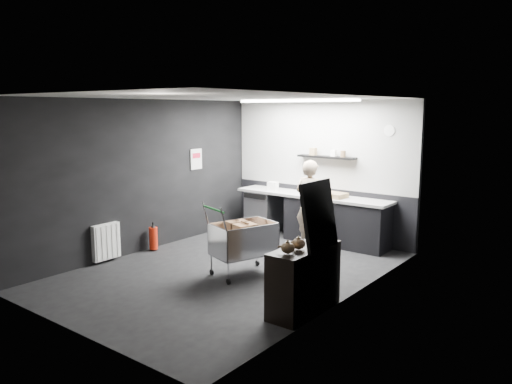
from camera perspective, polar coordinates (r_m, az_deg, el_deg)
The scene contains 22 objects.
floor at distance 7.98m, azimuth -2.97°, elevation -8.99°, with size 5.50×5.50×0.00m, color black.
ceiling at distance 7.57m, azimuth -3.15°, elevation 10.77°, with size 5.50×5.50×0.00m, color silver.
wall_back at distance 9.89m, azimuth 7.39°, elevation 2.56°, with size 5.50×5.50×0.00m, color black.
wall_front at distance 5.89m, azimuth -20.79°, elevation -2.66°, with size 5.50×5.50×0.00m, color black.
wall_left at distance 9.08m, azimuth -12.68°, elevation 1.80°, with size 5.50×5.50×0.00m, color black.
wall_right at distance 6.55m, azimuth 10.33°, elevation -1.02°, with size 5.50×5.50×0.00m, color black.
kitchen_wall_panel at distance 9.83m, azimuth 7.40°, elevation 5.44°, with size 3.95×0.02×1.70m, color #B0B0AC.
dado_panel at distance 10.01m, azimuth 7.23°, elevation -2.29°, with size 3.95×0.02×1.00m, color black.
floating_shelf at distance 9.65m, azimuth 8.06°, elevation 3.99°, with size 1.20×0.22×0.04m, color black.
wall_clock at distance 9.18m, azimuth 15.02°, elevation 6.80°, with size 0.20×0.20×0.03m, color white.
poster at distance 9.92m, azimuth -6.86°, elevation 3.75°, with size 0.02×0.30×0.40m, color silver.
poster_red_band at distance 9.91m, azimuth -6.85°, elevation 4.15°, with size 0.01×0.22×0.10m, color #B71631.
radiator at distance 8.69m, azimuth -16.76°, elevation -5.45°, with size 0.10×0.50×0.60m, color white.
ceiling_strip at distance 9.06m, azimuth 4.65°, elevation 10.35°, with size 2.40×0.20×0.04m, color white.
prep_counter at distance 9.69m, azimuth 6.98°, elevation -2.93°, with size 3.20×0.61×0.90m.
person at distance 9.19m, azimuth 6.18°, elevation -1.35°, with size 0.59×0.39×1.62m, color beige.
shopping_cart at distance 7.66m, azimuth -1.45°, elevation -5.67°, with size 0.90×1.18×1.10m.
sideboard at distance 6.34m, azimuth 5.75°, elevation -8.88°, with size 0.48×1.12×1.67m.
fire_extinguisher at distance 9.20m, azimuth -11.64°, elevation -5.10°, with size 0.15×0.15×0.50m.
cardboard_box at distance 9.37m, azimuth 8.86°, elevation -0.36°, with size 0.45×0.34×0.09m, color olive.
pink_tub at distance 9.53m, azimuth 7.67°, elevation 0.13°, with size 0.19×0.19×0.19m, color #F6D5D6.
white_container at distance 10.10m, azimuth 1.93°, elevation 0.69°, with size 0.19×0.15×0.17m, color white.
Camera 1 is at (4.94, -5.74, 2.52)m, focal length 35.00 mm.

